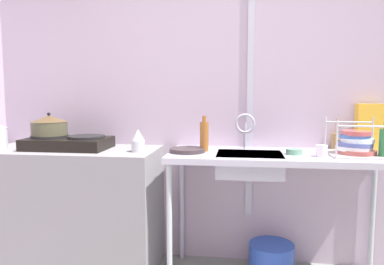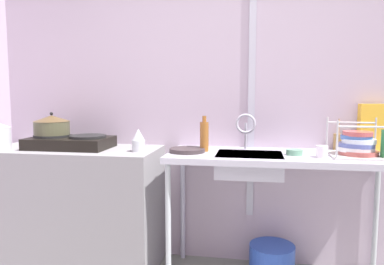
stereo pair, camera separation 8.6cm
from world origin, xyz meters
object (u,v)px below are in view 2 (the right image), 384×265
object	(u,v)px
utensil_jar	(338,142)
dish_rack	(357,146)
cup_by_rack	(322,152)
faucet	(246,126)
bucket_on_floor	(272,260)
bottle_by_sink	(204,136)
small_bowl_on_drainboard	(294,152)
pot_on_left_burner	(52,125)
frying_pan	(187,150)
percolator	(138,140)
stove	(70,142)
sink_basin	(249,165)
cereal_box	(372,128)

from	to	relation	value
utensil_jar	dish_rack	bearing A→B (deg)	-75.37
cup_by_rack	utensil_jar	size ratio (longest dim) A/B	0.34
faucet	bucket_on_floor	distance (m)	0.97
cup_by_rack	bottle_by_sink	world-z (taller)	bottle_by_sink
cup_by_rack	small_bowl_on_drainboard	bearing A→B (deg)	157.34
pot_on_left_burner	cup_by_rack	distance (m)	1.89
dish_rack	small_bowl_on_drainboard	xyz separation A→B (m)	(-0.39, -0.01, -0.05)
pot_on_left_burner	bottle_by_sink	world-z (taller)	pot_on_left_burner
faucet	utensil_jar	bearing A→B (deg)	9.81
frying_pan	utensil_jar	size ratio (longest dim) A/B	1.10
pot_on_left_burner	percolator	xyz separation A→B (m)	(0.68, -0.06, -0.09)
bottle_by_sink	bucket_on_floor	world-z (taller)	bottle_by_sink
stove	utensil_jar	distance (m)	1.92
frying_pan	utensil_jar	world-z (taller)	utensil_jar
bottle_by_sink	bucket_on_floor	bearing A→B (deg)	5.23
pot_on_left_burner	utensil_jar	distance (m)	2.06
frying_pan	cup_by_rack	bearing A→B (deg)	-3.83
stove	percolator	world-z (taller)	percolator
dish_rack	cup_by_rack	world-z (taller)	dish_rack
small_bowl_on_drainboard	stove	bearing A→B (deg)	179.11
sink_basin	utensil_jar	size ratio (longest dim) A/B	1.96
small_bowl_on_drainboard	utensil_jar	size ratio (longest dim) A/B	0.48
percolator	frying_pan	xyz separation A→B (m)	(0.34, 0.02, -0.06)
faucet	frying_pan	size ratio (longest dim) A/B	1.07
pot_on_left_burner	bucket_on_floor	world-z (taller)	pot_on_left_burner
pot_on_left_burner	percolator	bearing A→B (deg)	-4.92
sink_basin	utensil_jar	world-z (taller)	utensil_jar
cup_by_rack	small_bowl_on_drainboard	distance (m)	0.18
sink_basin	bottle_by_sink	distance (m)	0.36
percolator	cereal_box	distance (m)	1.62
sink_basin	small_bowl_on_drainboard	distance (m)	0.30
cereal_box	stove	bearing A→B (deg)	-178.56
stove	cup_by_rack	xyz separation A→B (m)	(1.75, -0.09, -0.01)
stove	bucket_on_floor	xyz separation A→B (m)	(1.46, 0.07, -0.82)
small_bowl_on_drainboard	sink_basin	bearing A→B (deg)	-178.09
faucet	cup_by_rack	xyz separation A→B (m)	(0.48, -0.21, -0.14)
dish_rack	bottle_by_sink	world-z (taller)	bottle_by_sink
sink_basin	frying_pan	size ratio (longest dim) A/B	1.79
small_bowl_on_drainboard	bucket_on_floor	distance (m)	0.80
faucet	cereal_box	bearing A→B (deg)	7.31
cup_by_rack	cereal_box	size ratio (longest dim) A/B	0.23
faucet	cereal_box	size ratio (longest dim) A/B	0.79
bottle_by_sink	bucket_on_floor	distance (m)	1.00
frying_pan	dish_rack	distance (m)	1.10
cup_by_rack	cereal_box	bearing A→B (deg)	39.97
dish_rack	bucket_on_floor	world-z (taller)	dish_rack
small_bowl_on_drainboard	dish_rack	bearing A→B (deg)	1.80
sink_basin	bucket_on_floor	bearing A→B (deg)	31.04
small_bowl_on_drainboard	bottle_by_sink	distance (m)	0.61
faucet	cup_by_rack	world-z (taller)	faucet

